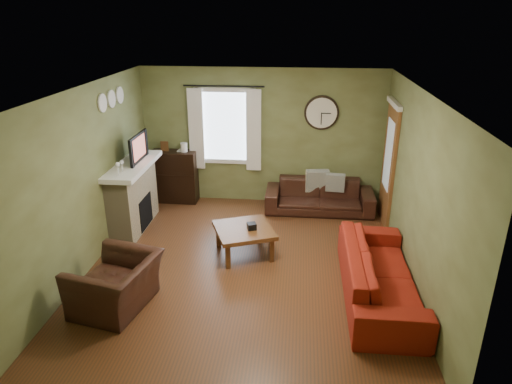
# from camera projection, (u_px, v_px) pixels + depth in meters

# --- Properties ---
(floor) EXTENTS (4.60, 5.20, 0.00)m
(floor) POSITION_uv_depth(u_px,v_px,m) (247.00, 267.00, 6.79)
(floor) COLOR #4F2C18
(floor) RESTS_ON ground
(ceiling) EXTENTS (4.60, 5.20, 0.00)m
(ceiling) POSITION_uv_depth(u_px,v_px,m) (245.00, 91.00, 5.82)
(ceiling) COLOR white
(ceiling) RESTS_ON ground
(wall_left) EXTENTS (0.00, 5.20, 2.60)m
(wall_left) POSITION_uv_depth(u_px,v_px,m) (86.00, 180.00, 6.52)
(wall_left) COLOR olive
(wall_left) RESTS_ON ground
(wall_right) EXTENTS (0.00, 5.20, 2.60)m
(wall_right) POSITION_uv_depth(u_px,v_px,m) (417.00, 192.00, 6.10)
(wall_right) COLOR olive
(wall_right) RESTS_ON ground
(wall_back) EXTENTS (4.60, 0.00, 2.60)m
(wall_back) POSITION_uv_depth(u_px,v_px,m) (262.00, 137.00, 8.71)
(wall_back) COLOR olive
(wall_back) RESTS_ON ground
(wall_front) EXTENTS (4.60, 0.00, 2.60)m
(wall_front) POSITION_uv_depth(u_px,v_px,m) (210.00, 294.00, 3.90)
(wall_front) COLOR olive
(wall_front) RESTS_ON ground
(fireplace) EXTENTS (0.40, 1.40, 1.10)m
(fireplace) POSITION_uv_depth(u_px,v_px,m) (133.00, 198.00, 7.84)
(fireplace) COLOR tan
(fireplace) RESTS_ON floor
(firebox) EXTENTS (0.04, 0.60, 0.55)m
(firebox) POSITION_uv_depth(u_px,v_px,m) (145.00, 212.00, 7.91)
(firebox) COLOR black
(firebox) RESTS_ON fireplace
(mantel) EXTENTS (0.58, 1.60, 0.08)m
(mantel) POSITION_uv_depth(u_px,v_px,m) (131.00, 166.00, 7.62)
(mantel) COLOR white
(mantel) RESTS_ON fireplace
(tv) EXTENTS (0.08, 0.60, 0.35)m
(tv) POSITION_uv_depth(u_px,v_px,m) (134.00, 151.00, 7.67)
(tv) COLOR black
(tv) RESTS_ON mantel
(tv_screen) EXTENTS (0.02, 0.62, 0.36)m
(tv_screen) POSITION_uv_depth(u_px,v_px,m) (139.00, 148.00, 7.65)
(tv_screen) COLOR #994C3F
(tv_screen) RESTS_ON mantel
(medallion_left) EXTENTS (0.28, 0.28, 0.03)m
(medallion_left) POSITION_uv_depth(u_px,v_px,m) (102.00, 103.00, 6.90)
(medallion_left) COLOR white
(medallion_left) RESTS_ON wall_left
(medallion_mid) EXTENTS (0.28, 0.28, 0.03)m
(medallion_mid) POSITION_uv_depth(u_px,v_px,m) (111.00, 99.00, 7.22)
(medallion_mid) COLOR white
(medallion_mid) RESTS_ON wall_left
(medallion_right) EXTENTS (0.28, 0.28, 0.03)m
(medallion_right) POSITION_uv_depth(u_px,v_px,m) (120.00, 95.00, 7.55)
(medallion_right) COLOR white
(medallion_right) RESTS_ON wall_left
(window_pane) EXTENTS (1.00, 0.02, 1.30)m
(window_pane) POSITION_uv_depth(u_px,v_px,m) (225.00, 126.00, 8.68)
(window_pane) COLOR silver
(window_pane) RESTS_ON wall_back
(curtain_rod) EXTENTS (0.03, 0.03, 1.50)m
(curtain_rod) POSITION_uv_depth(u_px,v_px,m) (224.00, 86.00, 8.30)
(curtain_rod) COLOR black
(curtain_rod) RESTS_ON wall_back
(curtain_left) EXTENTS (0.28, 0.04, 1.55)m
(curtain_left) POSITION_uv_depth(u_px,v_px,m) (196.00, 129.00, 8.65)
(curtain_left) COLOR white
(curtain_left) RESTS_ON wall_back
(curtain_right) EXTENTS (0.28, 0.04, 1.55)m
(curtain_right) POSITION_uv_depth(u_px,v_px,m) (254.00, 131.00, 8.55)
(curtain_right) COLOR white
(curtain_right) RESTS_ON wall_back
(wall_clock) EXTENTS (0.64, 0.06, 0.64)m
(wall_clock) POSITION_uv_depth(u_px,v_px,m) (322.00, 113.00, 8.37)
(wall_clock) COLOR white
(wall_clock) RESTS_ON wall_back
(door) EXTENTS (0.05, 0.90, 2.10)m
(door) POSITION_uv_depth(u_px,v_px,m) (389.00, 166.00, 7.90)
(door) COLOR brown
(door) RESTS_ON floor
(bookshelf) EXTENTS (0.87, 0.37, 1.03)m
(bookshelf) POSITION_uv_depth(u_px,v_px,m) (175.00, 176.00, 8.97)
(bookshelf) COLOR black
(bookshelf) RESTS_ON floor
(book) EXTENTS (0.17, 0.23, 0.02)m
(book) POSITION_uv_depth(u_px,v_px,m) (179.00, 154.00, 8.86)
(book) COLOR #543117
(book) RESTS_ON bookshelf
(sofa_brown) EXTENTS (2.01, 0.78, 0.59)m
(sofa_brown) POSITION_uv_depth(u_px,v_px,m) (319.00, 196.00, 8.60)
(sofa_brown) COLOR black
(sofa_brown) RESTS_ON floor
(pillow_left) EXTENTS (0.36, 0.14, 0.35)m
(pillow_left) POSITION_uv_depth(u_px,v_px,m) (335.00, 183.00, 8.55)
(pillow_left) COLOR gray
(pillow_left) RESTS_ON sofa_brown
(pillow_right) EXTENTS (0.45, 0.18, 0.43)m
(pillow_right) POSITION_uv_depth(u_px,v_px,m) (317.00, 181.00, 8.64)
(pillow_right) COLOR gray
(pillow_right) RESTS_ON sofa_brown
(sofa_red) EXTENTS (0.91, 2.31, 0.68)m
(sofa_red) POSITION_uv_depth(u_px,v_px,m) (380.00, 274.00, 5.99)
(sofa_red) COLOR maroon
(sofa_red) RESTS_ON floor
(armchair) EXTENTS (1.09, 1.19, 0.67)m
(armchair) POSITION_uv_depth(u_px,v_px,m) (116.00, 284.00, 5.77)
(armchair) COLOR black
(armchair) RESTS_ON floor
(coffee_table) EXTENTS (1.09, 1.09, 0.45)m
(coffee_table) POSITION_uv_depth(u_px,v_px,m) (244.00, 241.00, 7.07)
(coffee_table) COLOR #543117
(coffee_table) RESTS_ON floor
(tissue_box) EXTENTS (0.16, 0.16, 0.10)m
(tissue_box) POSITION_uv_depth(u_px,v_px,m) (252.00, 232.00, 6.98)
(tissue_box) COLOR black
(tissue_box) RESTS_ON coffee_table
(wine_glass_a) EXTENTS (0.07, 0.07, 0.21)m
(wine_glass_a) POSITION_uv_depth(u_px,v_px,m) (118.00, 169.00, 7.00)
(wine_glass_a) COLOR white
(wine_glass_a) RESTS_ON mantel
(wine_glass_b) EXTENTS (0.07, 0.07, 0.20)m
(wine_glass_b) POSITION_uv_depth(u_px,v_px,m) (122.00, 166.00, 7.17)
(wine_glass_b) COLOR white
(wine_glass_b) RESTS_ON mantel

